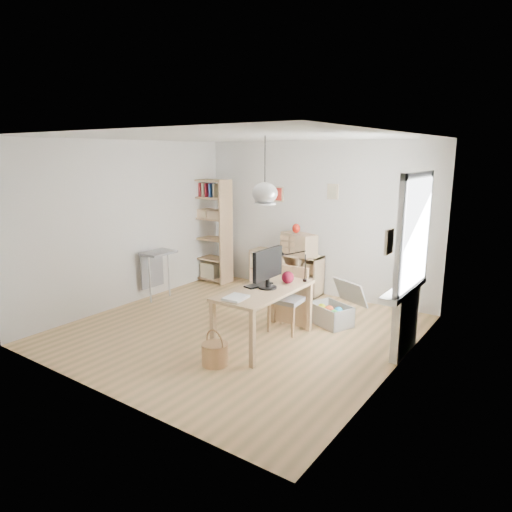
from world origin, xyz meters
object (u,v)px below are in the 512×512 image
Objects in this scene: tall_bookshelf at (211,226)px; monitor at (268,266)px; storage_chest at (335,311)px; drawer_chest at (299,244)px; chair at (289,295)px; cube_shelf at (286,274)px; desk at (264,296)px.

tall_bookshelf is 3.28× the size of monitor.
drawer_chest is at bearing 163.04° from storage_chest.
drawer_chest is at bearing 111.60° from chair.
cube_shelf reaches higher than storage_chest.
chair is at bearing 87.47° from desk.
drawer_chest is at bearing -8.12° from cube_shelf.
desk is 0.75× the size of tall_bookshelf.
storage_chest is at bearing 67.77° from desk.
desk is at bearing -88.91° from storage_chest.
drawer_chest is (1.85, 0.24, -0.18)m from tall_bookshelf.
cube_shelf is 2.53m from monitor.
drawer_chest reaches higher than storage_chest.
drawer_chest is at bearing 7.38° from tall_bookshelf.
desk is 2.48m from cube_shelf.
monitor reaches higher than drawer_chest.
chair is at bearing -27.41° from tall_bookshelf.
storage_chest is 1.39× the size of monitor.
desk is 1.34m from storage_chest.
chair is 0.79m from storage_chest.
cube_shelf is at bearing -169.21° from drawer_chest.
tall_bookshelf reaches higher than storage_chest.
desk is 2.25× the size of drawer_chest.
storage_chest is at bearing -35.45° from cube_shelf.
drawer_chest is (-0.76, 1.60, 0.39)m from chair.
tall_bookshelf reaches higher than cube_shelf.
storage_chest is (1.50, -1.07, -0.09)m from cube_shelf.
monitor is at bearing -51.72° from drawer_chest.
chair is (1.05, -1.64, 0.22)m from cube_shelf.
cube_shelf is 0.68m from drawer_chest.
desk is at bearing -52.56° from drawer_chest.
chair is (0.03, 0.59, -0.14)m from desk.
tall_bookshelf is (-1.56, -0.28, 0.79)m from cube_shelf.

